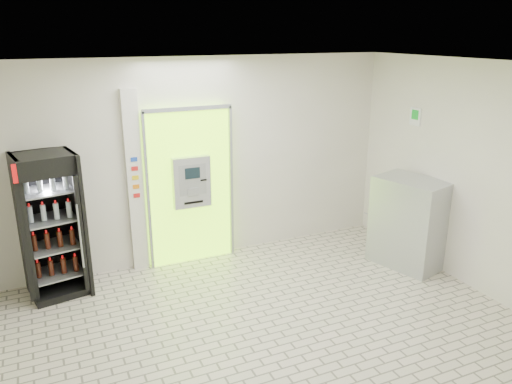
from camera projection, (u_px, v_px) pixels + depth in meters
ground at (274, 340)px, 5.63m from camera, size 6.00×6.00×0.00m
room_shell at (276, 184)px, 5.06m from camera, size 6.00×6.00×6.00m
atm_assembly at (190, 186)px, 7.29m from camera, size 1.30×0.24×2.33m
pillar at (135, 183)px, 6.98m from camera, size 0.22×0.11×2.60m
beverage_cooler at (52, 228)px, 6.42m from camera, size 0.82×0.77×1.89m
steel_cabinet at (409, 222)px, 7.29m from camera, size 0.92×1.13×1.32m
exit_sign at (415, 117)px, 7.35m from camera, size 0.02×0.22×0.26m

